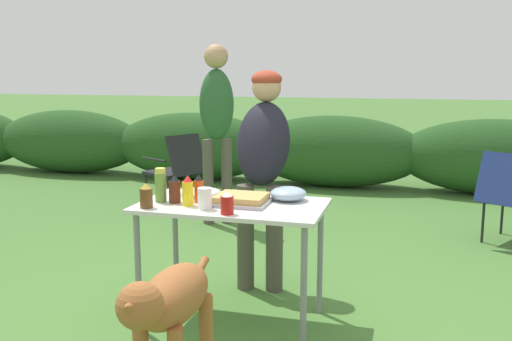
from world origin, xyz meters
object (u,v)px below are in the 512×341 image
object	(u,v)px
folding_table	(232,216)
standing_person_in_red_jacket	(217,115)
bbq_sauce_bottle	(175,190)
plate_stack	(200,193)
camp_chair_green_behind_table	(177,166)
relish_jar	(161,185)
ketchup_bottle	(227,203)
beer_bottle	(146,196)
camp_chair_near_hedge	(512,193)
food_tray	(241,200)
dog	(170,310)
paper_cup_stack	(205,198)
hot_sauce_bottle	(199,189)
mustard_bottle	(188,191)
mixing_bowl	(288,194)
standing_person_in_gray_fleece	(263,155)

from	to	relation	value
folding_table	standing_person_in_red_jacket	xyz separation A→B (m)	(-0.86, 2.15, 0.43)
bbq_sauce_bottle	standing_person_in_red_jacket	xyz separation A→B (m)	(-0.52, 2.22, 0.27)
plate_stack	camp_chair_green_behind_table	size ratio (longest dim) A/B	0.30
folding_table	relish_jar	bearing A→B (deg)	-171.07
ketchup_bottle	standing_person_in_red_jacket	bearing A→B (deg)	110.77
relish_jar	beer_bottle	distance (m)	0.17
beer_bottle	camp_chair_near_hedge	xyz separation A→B (m)	(2.31, 2.37, -0.34)
food_tray	beer_bottle	xyz separation A→B (m)	(-0.50, -0.24, 0.04)
dog	paper_cup_stack	bearing A→B (deg)	-79.33
plate_stack	hot_sauce_bottle	bearing A→B (deg)	-69.98
mustard_bottle	camp_chair_near_hedge	distance (m)	3.10
mixing_bowl	mustard_bottle	distance (m)	0.61
relish_jar	camp_chair_green_behind_table	world-z (taller)	relish_jar
ketchup_bottle	beer_bottle	xyz separation A→B (m)	(-0.49, 0.02, 0.01)
standing_person_in_gray_fleece	bbq_sauce_bottle	bearing A→B (deg)	-119.65
bbq_sauce_bottle	hot_sauce_bottle	distance (m)	0.14
mixing_bowl	mustard_bottle	xyz separation A→B (m)	(-0.54, -0.29, 0.04)
mixing_bowl	dog	bearing A→B (deg)	-101.48
paper_cup_stack	dog	bearing A→B (deg)	-79.21
mixing_bowl	camp_chair_green_behind_table	bearing A→B (deg)	126.20
mixing_bowl	hot_sauce_bottle	world-z (taller)	hot_sauce_bottle
folding_table	mustard_bottle	bearing A→B (deg)	-153.88
folding_table	relish_jar	size ratio (longest dim) A/B	5.35
paper_cup_stack	relish_jar	world-z (taller)	relish_jar
food_tray	camp_chair_green_behind_table	bearing A→B (deg)	120.67
mixing_bowl	standing_person_in_gray_fleece	xyz separation A→B (m)	(-0.29, 0.47, 0.16)
mixing_bowl	relish_jar	bearing A→B (deg)	-161.52
folding_table	bbq_sauce_bottle	size ratio (longest dim) A/B	6.59
folding_table	ketchup_bottle	xyz separation A→B (m)	(0.05, -0.25, 0.14)
camp_chair_green_behind_table	mustard_bottle	bearing A→B (deg)	-127.93
plate_stack	food_tray	bearing A→B (deg)	-24.74
standing_person_in_gray_fleece	plate_stack	bearing A→B (deg)	-123.11
standing_person_in_gray_fleece	standing_person_in_red_jacket	distance (m)	1.74
relish_jar	standing_person_in_red_jacket	size ratio (longest dim) A/B	0.12
food_tray	ketchup_bottle	xyz separation A→B (m)	(-0.00, -0.26, 0.04)
mustard_bottle	beer_bottle	size ratio (longest dim) A/B	1.25
mustard_bottle	camp_chair_green_behind_table	bearing A→B (deg)	114.88
standing_person_in_red_jacket	dog	bearing A→B (deg)	-98.72
folding_table	hot_sauce_bottle	xyz separation A→B (m)	(-0.20, -0.02, 0.16)
paper_cup_stack	mustard_bottle	world-z (taller)	mustard_bottle
plate_stack	bbq_sauce_bottle	bearing A→B (deg)	-107.85
plate_stack	hot_sauce_bottle	xyz separation A→B (m)	(0.06, -0.18, 0.07)
mustard_bottle	relish_jar	bearing A→B (deg)	166.41
food_tray	ketchup_bottle	world-z (taller)	ketchup_bottle
ketchup_bottle	dog	xyz separation A→B (m)	(0.00, -0.79, -0.29)
plate_stack	standing_person_in_red_jacket	xyz separation A→B (m)	(-0.59, 1.99, 0.34)
food_tray	dog	distance (m)	1.07
hot_sauce_bottle	standing_person_in_red_jacket	world-z (taller)	standing_person_in_red_jacket
food_tray	dog	bearing A→B (deg)	-89.88
folding_table	dog	bearing A→B (deg)	-86.83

